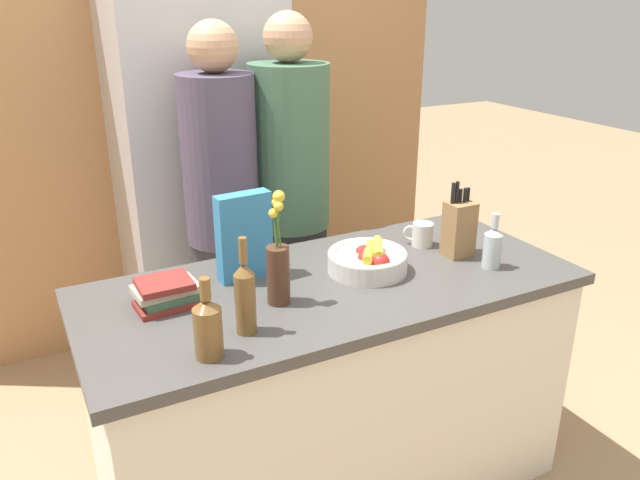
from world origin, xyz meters
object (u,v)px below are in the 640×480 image
object	(u,v)px
person_at_sink	(222,206)
coffee_mug	(422,234)
refrigerator	(200,174)
cereal_box	(244,237)
bottle_wine	(208,327)
person_in_blue	(291,193)
knife_block	(459,228)
bottle_vinegar	(493,246)
fruit_bowl	(368,259)
flower_vase	(278,267)
bottle_oil	(245,296)
book_stack	(166,293)

from	to	relation	value
person_at_sink	coffee_mug	bearing A→B (deg)	-67.09
refrigerator	cereal_box	world-z (taller)	refrigerator
bottle_wine	person_in_blue	distance (m)	1.18
knife_block	bottle_vinegar	size ratio (longest dim) A/B	1.42
refrigerator	person_at_sink	distance (m)	0.54
fruit_bowl	flower_vase	bearing A→B (deg)	-169.16
fruit_bowl	bottle_oil	xyz separation A→B (m)	(-0.54, -0.20, 0.07)
refrigerator	knife_block	bearing A→B (deg)	-63.36
refrigerator	flower_vase	size ratio (longest dim) A/B	5.20
person_at_sink	book_stack	bearing A→B (deg)	-149.67
cereal_box	fruit_bowl	bearing A→B (deg)	-21.12
refrigerator	flower_vase	world-z (taller)	refrigerator
fruit_bowl	coffee_mug	xyz separation A→B (m)	(0.32, 0.12, -0.00)
coffee_mug	cereal_box	bearing A→B (deg)	176.76
knife_block	flower_vase	distance (m)	0.76
bottle_oil	person_at_sink	size ratio (longest dim) A/B	0.17
book_stack	person_in_blue	xyz separation A→B (m)	(0.72, 0.60, 0.06)
knife_block	coffee_mug	bearing A→B (deg)	113.43
book_stack	person_at_sink	size ratio (longest dim) A/B	0.12
flower_vase	bottle_vinegar	world-z (taller)	flower_vase
coffee_mug	person_in_blue	distance (m)	0.64
coffee_mug	person_at_sink	distance (m)	0.83
refrigerator	knife_block	distance (m)	1.38
cereal_box	bottle_oil	size ratio (longest dim) A/B	1.03
knife_block	bottle_vinegar	bearing A→B (deg)	-75.99
fruit_bowl	person_in_blue	bearing A→B (deg)	88.97
flower_vase	bottle_oil	world-z (taller)	flower_vase
person_at_sink	cereal_box	bearing A→B (deg)	-126.59
person_at_sink	refrigerator	bearing A→B (deg)	56.74
fruit_bowl	coffee_mug	size ratio (longest dim) A/B	2.76
coffee_mug	book_stack	size ratio (longest dim) A/B	0.50
refrigerator	book_stack	xyz separation A→B (m)	(-0.47, -1.13, -0.05)
fruit_bowl	cereal_box	bearing A→B (deg)	158.88
coffee_mug	flower_vase	bearing A→B (deg)	-164.93
refrigerator	coffee_mug	size ratio (longest dim) A/B	18.82
coffee_mug	fruit_bowl	bearing A→B (deg)	-160.11
flower_vase	person_at_sink	distance (m)	0.74
bottle_oil	bottle_vinegar	world-z (taller)	bottle_oil
bottle_wine	cereal_box	bearing A→B (deg)	57.81
coffee_mug	bottle_wine	distance (m)	1.07
knife_block	person_in_blue	world-z (taller)	person_in_blue
bottle_oil	book_stack	bearing A→B (deg)	121.02
bottle_vinegar	bottle_wine	world-z (taller)	bottle_wine
coffee_mug	bottle_oil	bearing A→B (deg)	-159.80
coffee_mug	bottle_oil	xyz separation A→B (m)	(-0.86, -0.32, 0.07)
fruit_bowl	bottle_vinegar	xyz separation A→B (m)	(0.42, -0.17, 0.03)
coffee_mug	person_in_blue	bearing A→B (deg)	118.76
coffee_mug	person_in_blue	xyz separation A→B (m)	(-0.31, 0.56, 0.06)
bottle_oil	bottle_wine	world-z (taller)	bottle_oil
coffee_mug	bottle_wine	xyz separation A→B (m)	(-1.00, -0.39, 0.05)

